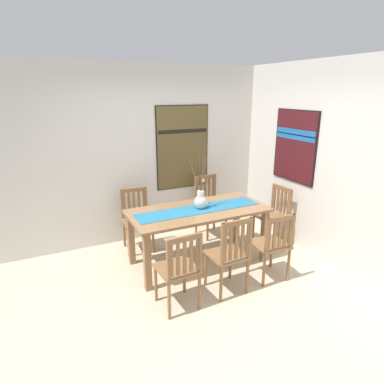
% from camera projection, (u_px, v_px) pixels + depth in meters
% --- Properties ---
extents(ground_plane, '(6.40, 6.40, 0.03)m').
position_uv_depth(ground_plane, '(208.00, 292.00, 3.93)').
color(ground_plane, beige).
extents(wall_back, '(6.40, 0.12, 2.70)m').
position_uv_depth(wall_back, '(153.00, 154.00, 5.12)').
color(wall_back, silver).
rests_on(wall_back, ground_plane).
extents(wall_side, '(0.12, 6.40, 2.70)m').
position_uv_depth(wall_side, '(334.00, 166.00, 4.29)').
color(wall_side, silver).
rests_on(wall_side, ground_plane).
extents(dining_table, '(1.86, 0.86, 0.78)m').
position_uv_depth(dining_table, '(199.00, 217.00, 4.41)').
color(dining_table, '#8E6642').
rests_on(dining_table, ground_plane).
extents(table_runner, '(1.71, 0.36, 0.01)m').
position_uv_depth(table_runner, '(199.00, 209.00, 4.37)').
color(table_runner, '#236B93').
rests_on(table_runner, dining_table).
extents(centerpiece_vase, '(0.23, 0.28, 0.73)m').
position_uv_depth(centerpiece_vase, '(201.00, 200.00, 4.36)').
color(centerpiece_vase, silver).
rests_on(centerpiece_vase, dining_table).
extents(chair_0, '(0.45, 0.45, 0.90)m').
position_uv_depth(chair_0, '(272.00, 244.00, 4.04)').
color(chair_0, brown).
rests_on(chair_0, ground_plane).
extents(chair_1, '(0.44, 0.44, 0.91)m').
position_uv_depth(chair_1, '(274.00, 214.00, 5.02)').
color(chair_1, brown).
rests_on(chair_1, ground_plane).
extents(chair_2, '(0.43, 0.43, 0.97)m').
position_uv_depth(chair_2, '(230.00, 254.00, 3.76)').
color(chair_2, brown).
rests_on(chair_2, ground_plane).
extents(chair_3, '(0.45, 0.45, 0.92)m').
position_uv_depth(chair_3, '(137.00, 218.00, 4.86)').
color(chair_3, brown).
rests_on(chair_3, ground_plane).
extents(chair_4, '(0.44, 0.44, 0.92)m').
position_uv_depth(chair_4, '(179.00, 268.00, 3.48)').
color(chair_4, brown).
rests_on(chair_4, ground_plane).
extents(chair_5, '(0.45, 0.45, 0.98)m').
position_uv_depth(chair_5, '(209.00, 204.00, 5.37)').
color(chair_5, brown).
rests_on(chair_5, ground_plane).
extents(painting_on_back_wall, '(0.90, 0.05, 1.32)m').
position_uv_depth(painting_on_back_wall, '(183.00, 147.00, 5.24)').
color(painting_on_back_wall, black).
extents(painting_on_side_wall, '(0.05, 0.84, 1.05)m').
position_uv_depth(painting_on_side_wall, '(295.00, 146.00, 4.79)').
color(painting_on_side_wall, black).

